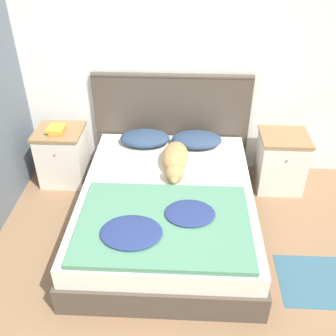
# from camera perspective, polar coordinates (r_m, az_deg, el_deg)

# --- Properties ---
(ground_plane) EXTENTS (16.00, 16.00, 0.00)m
(ground_plane) POSITION_cam_1_polar(r_m,az_deg,el_deg) (3.21, -2.51, -20.88)
(ground_plane) COLOR #896647
(wall_back) EXTENTS (9.00, 0.06, 2.55)m
(wall_back) POSITION_cam_1_polar(r_m,az_deg,el_deg) (4.18, -0.36, 15.43)
(wall_back) COLOR white
(wall_back) RESTS_ON ground_plane
(bed) EXTENTS (1.61, 2.04, 0.46)m
(bed) POSITION_cam_1_polar(r_m,az_deg,el_deg) (3.72, -0.16, -6.00)
(bed) COLOR #4C4238
(bed) RESTS_ON ground_plane
(headboard) EXTENTS (1.69, 0.06, 1.16)m
(headboard) POSITION_cam_1_polar(r_m,az_deg,el_deg) (4.38, 0.55, 6.73)
(headboard) COLOR #4C4238
(headboard) RESTS_ON ground_plane
(nightstand_left) EXTENTS (0.50, 0.46, 0.63)m
(nightstand_left) POSITION_cam_1_polar(r_m,az_deg,el_deg) (4.46, -15.02, 1.77)
(nightstand_left) COLOR silver
(nightstand_left) RESTS_ON ground_plane
(nightstand_right) EXTENTS (0.50, 0.46, 0.63)m
(nightstand_right) POSITION_cam_1_polar(r_m,az_deg,el_deg) (4.37, 16.02, 0.93)
(nightstand_right) COLOR silver
(nightstand_right) RESTS_ON ground_plane
(pillow_left) EXTENTS (0.53, 0.35, 0.14)m
(pillow_left) POSITION_cam_1_polar(r_m,az_deg,el_deg) (4.22, -3.36, 4.34)
(pillow_left) COLOR navy
(pillow_left) RESTS_ON bed
(pillow_right) EXTENTS (0.53, 0.35, 0.14)m
(pillow_right) POSITION_cam_1_polar(r_m,az_deg,el_deg) (4.20, 4.18, 4.15)
(pillow_right) COLOR navy
(pillow_right) RESTS_ON bed
(quilt) EXTENTS (1.39, 1.00, 0.08)m
(quilt) POSITION_cam_1_polar(r_m,az_deg,el_deg) (3.19, -0.82, -8.08)
(quilt) COLOR #4C8466
(quilt) RESTS_ON bed
(dog) EXTENTS (0.25, 0.73, 0.19)m
(dog) POSITION_cam_1_polar(r_m,az_deg,el_deg) (3.82, 1.08, 1.20)
(dog) COLOR tan
(dog) RESTS_ON bed
(book_stack) EXTENTS (0.17, 0.23, 0.06)m
(book_stack) POSITION_cam_1_polar(r_m,az_deg,el_deg) (4.26, -15.86, 5.40)
(book_stack) COLOR orange
(book_stack) RESTS_ON nightstand_left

